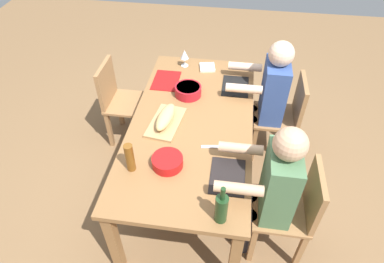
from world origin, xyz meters
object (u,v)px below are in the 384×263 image
(diner_far_right, at_px, (272,186))
(cutting_board, at_px, (166,122))
(wine_bottle, at_px, (221,208))
(chair_far_right, at_px, (294,208))
(dining_table, at_px, (192,129))
(wine_glass, at_px, (185,55))
(chair_near_left, at_px, (119,99))
(napkin_stack, at_px, (207,67))
(serving_bowl_salad, at_px, (167,161))
(bread_loaf, at_px, (166,117))
(serving_bowl_fruit, at_px, (188,90))
(diner_far_left, at_px, (268,93))
(chair_far_left, at_px, (285,114))
(beer_bottle, at_px, (130,158))

(diner_far_right, distance_m, cutting_board, 0.93)
(wine_bottle, bearing_deg, chair_far_right, 122.89)
(dining_table, bearing_deg, wine_glass, -166.76)
(chair_far_right, height_order, chair_near_left, same)
(dining_table, distance_m, napkin_stack, 0.78)
(chair_near_left, distance_m, serving_bowl_salad, 1.25)
(dining_table, relative_size, bread_loaf, 5.89)
(chair_far_right, xyz_separation_m, serving_bowl_fruit, (-0.86, -0.88, 0.31))
(diner_far_left, bearing_deg, diner_far_right, 0.00)
(chair_far_left, height_order, napkin_stack, chair_far_left)
(diner_far_right, distance_m, wine_bottle, 0.48)
(serving_bowl_fruit, distance_m, wine_bottle, 1.24)
(chair_near_left, bearing_deg, wine_glass, 114.29)
(diner_far_left, distance_m, wine_glass, 0.86)
(dining_table, bearing_deg, chair_far_right, 56.90)
(diner_far_left, bearing_deg, chair_near_left, -90.00)
(dining_table, height_order, cutting_board, cutting_board)
(cutting_board, xyz_separation_m, beer_bottle, (0.49, -0.14, 0.10))
(serving_bowl_salad, distance_m, napkin_stack, 1.26)
(cutting_board, height_order, napkin_stack, napkin_stack)
(bread_loaf, height_order, wine_glass, wine_glass)
(dining_table, bearing_deg, chair_near_left, -123.10)
(diner_far_right, relative_size, bread_loaf, 3.75)
(wine_glass, bearing_deg, chair_near_left, -65.71)
(dining_table, height_order, diner_far_right, diner_far_right)
(serving_bowl_fruit, distance_m, cutting_board, 0.41)
(wine_bottle, bearing_deg, cutting_board, -148.20)
(chair_far_left, distance_m, wine_glass, 1.09)
(napkin_stack, bearing_deg, diner_far_right, 24.02)
(diner_far_left, bearing_deg, wine_glass, -108.99)
(serving_bowl_fruit, distance_m, bread_loaf, 0.41)
(serving_bowl_salad, relative_size, napkin_stack, 1.52)
(wine_bottle, relative_size, napkin_stack, 2.07)
(serving_bowl_salad, xyz_separation_m, bread_loaf, (-0.42, -0.10, 0.02))
(chair_far_right, relative_size, beer_bottle, 3.86)
(bread_loaf, bearing_deg, chair_far_left, 119.95)
(chair_far_right, xyz_separation_m, chair_near_left, (-1.04, -1.59, 0.00))
(chair_near_left, relative_size, wine_glass, 5.12)
(bread_loaf, relative_size, wine_bottle, 1.10)
(dining_table, distance_m, diner_far_right, 0.80)
(chair_far_right, distance_m, napkin_stack, 1.53)
(diner_far_right, bearing_deg, serving_bowl_fruit, -140.95)
(diner_far_left, xyz_separation_m, bread_loaf, (0.57, -0.81, 0.11))
(chair_near_left, bearing_deg, chair_far_right, 56.90)
(dining_table, distance_m, beer_bottle, 0.66)
(chair_near_left, bearing_deg, chair_far_left, 90.00)
(diner_far_left, bearing_deg, chair_far_right, 10.04)
(diner_far_left, distance_m, napkin_stack, 0.64)
(chair_far_left, distance_m, beer_bottle, 1.59)
(wine_glass, distance_m, napkin_stack, 0.24)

